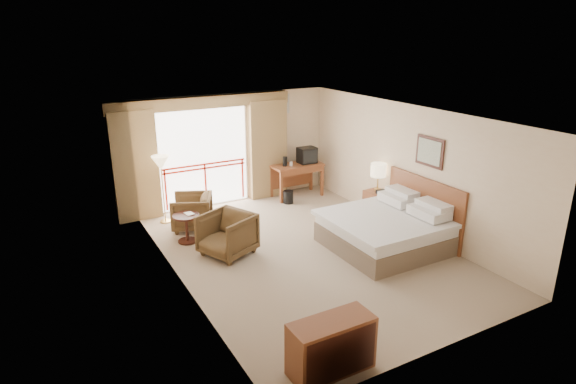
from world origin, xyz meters
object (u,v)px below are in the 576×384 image
wastebasket (288,197)px  dresser (332,346)px  desk (296,171)px  table_lamp (378,171)px  floor_lamp (161,166)px  tv (307,155)px  armchair_far (193,228)px  side_table (186,224)px  nightstand (378,205)px  armchair_near (228,254)px  bed (386,230)px

wastebasket → dresser: bearing=-114.1°
desk → table_lamp: bearing=-74.1°
table_lamp → desk: size_ratio=0.47×
table_lamp → floor_lamp: bearing=153.5°
floor_lamp → table_lamp: bearing=-26.5°
desk → tv: 0.50m
armchair_far → side_table: size_ratio=1.43×
nightstand → desk: desk is taller
nightstand → tv: (-0.51, 2.28, 0.73)m
table_lamp → side_table: size_ratio=1.06×
armchair_far → armchair_near: 1.58m
bed → nightstand: (0.82, 1.27, -0.04)m
armchair_far → side_table: bearing=-2.4°
armchair_far → floor_lamp: 1.54m
side_table → armchair_near: bearing=-61.3°
bed → nightstand: size_ratio=3.20×
tv → dresser: size_ratio=0.41×
tv → floor_lamp: bearing=-177.6°
armchair_near → desk: bearing=105.1°
armchair_near → side_table: size_ratio=1.55×
bed → table_lamp: table_lamp is taller
nightstand → armchair_far: 4.20m
armchair_far → dresser: 5.36m
table_lamp → side_table: bearing=168.6°
table_lamp → nightstand: bearing=-90.0°
table_lamp → armchair_far: table_lamp is taller
table_lamp → armchair_near: 3.88m
nightstand → floor_lamp: 4.94m
armchair_near → wastebasket: bearing=104.4°
table_lamp → armchair_far: bearing=159.1°
bed → table_lamp: size_ratio=3.42×
tv → armchair_far: 3.62m
tv → wastebasket: (-0.76, -0.36, -0.90)m
bed → side_table: bearing=147.4°
tv → floor_lamp: floor_lamp is taller
armchair_far → dresser: dresser is taller
floor_lamp → wastebasket: bearing=-5.2°
bed → table_lamp: (0.82, 1.32, 0.77)m
desk → wastebasket: desk is taller
desk → side_table: bearing=-160.6°
floor_lamp → bed: bearing=-44.9°
bed → desk: bearing=90.0°
desk → armchair_far: (-3.08, -0.81, -0.67)m
wastebasket → side_table: 3.13m
armchair_near → dresser: dresser is taller
tv → armchair_far: (-3.38, -0.74, -1.06)m
desk → dresser: bearing=-119.8°
table_lamp → side_table: (-4.21, 0.85, -0.75)m
table_lamp → armchair_near: table_lamp is taller
desk → nightstand: bearing=-74.5°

